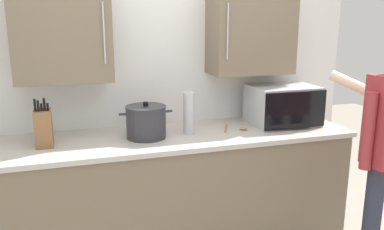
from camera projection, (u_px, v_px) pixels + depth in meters
The scene contains 7 objects.
back_wall_tiled at pixel (159, 51), 3.15m from camera, with size 3.27×0.44×2.88m.
counter_unit at pixel (171, 192), 3.07m from camera, with size 2.69×0.71×0.91m.
microwave_oven at pixel (280, 105), 3.22m from camera, with size 0.51×0.42×0.31m.
knife_block at pixel (44, 128), 2.67m from camera, with size 0.11×0.15×0.33m.
stock_pot at pixel (146, 122), 2.87m from camera, with size 0.38×0.29×0.26m.
thermos_flask at pixel (189, 113), 2.95m from camera, with size 0.09×0.09×0.31m.
wooden_spoon at pixel (235, 128), 3.09m from camera, with size 0.21×0.19×0.02m.
Camera 1 is at (-0.69, -1.88, 1.76)m, focal length 37.84 mm.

